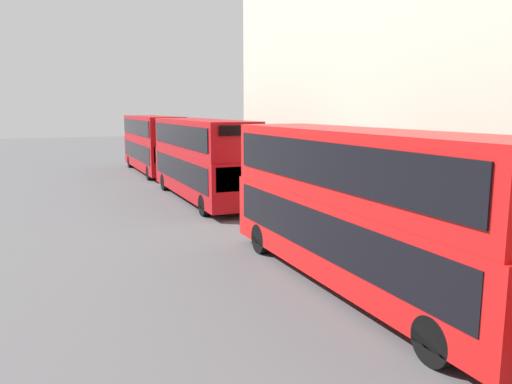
{
  "coord_description": "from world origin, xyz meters",
  "views": [
    {
      "loc": [
        -6.13,
        8.32,
        4.85
      ],
      "look_at": [
        0.48,
        23.79,
        2.04
      ],
      "focal_mm": 35.0,
      "sensor_mm": 36.0,
      "label": 1
    }
  ],
  "objects_px": {
    "bus_third_in_queue": "(202,156)",
    "bus_trailing": "(153,142)",
    "pedestrian": "(251,185)",
    "bus_second_in_queue": "(361,202)"
  },
  "relations": [
    {
      "from": "bus_third_in_queue",
      "to": "bus_trailing",
      "type": "distance_m",
      "value": 12.72
    },
    {
      "from": "bus_third_in_queue",
      "to": "pedestrian",
      "type": "distance_m",
      "value": 3.13
    },
    {
      "from": "bus_third_in_queue",
      "to": "pedestrian",
      "type": "height_order",
      "value": "bus_third_in_queue"
    },
    {
      "from": "bus_trailing",
      "to": "pedestrian",
      "type": "bearing_deg",
      "value": -78.96
    },
    {
      "from": "bus_second_in_queue",
      "to": "bus_third_in_queue",
      "type": "distance_m",
      "value": 14.56
    },
    {
      "from": "bus_trailing",
      "to": "bus_third_in_queue",
      "type": "bearing_deg",
      "value": -90.0
    },
    {
      "from": "bus_third_in_queue",
      "to": "pedestrian",
      "type": "bearing_deg",
      "value": -12.6
    },
    {
      "from": "bus_second_in_queue",
      "to": "pedestrian",
      "type": "bearing_deg",
      "value": 79.49
    },
    {
      "from": "pedestrian",
      "to": "bus_third_in_queue",
      "type": "bearing_deg",
      "value": 167.4
    },
    {
      "from": "bus_third_in_queue",
      "to": "bus_trailing",
      "type": "bearing_deg",
      "value": 90.0
    }
  ]
}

